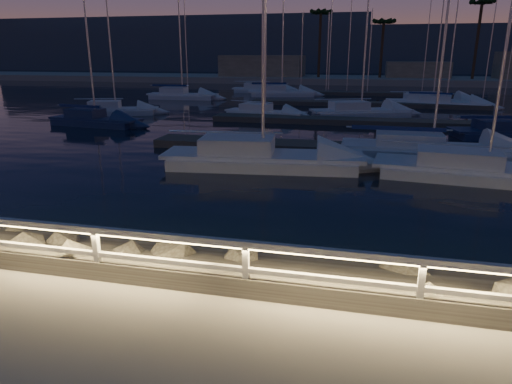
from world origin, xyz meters
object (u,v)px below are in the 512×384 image
sailboat_h (427,148)px  sailboat_l (430,101)px  sailboat_e (114,109)px  sailboat_m (280,92)px  sailboat_b (257,156)px  sailboat_i (181,95)px  sailboat_k (444,103)px  sailboat_c (512,131)px  sailboat_d (481,169)px  sailboat_j (358,111)px  sailboat_n (262,89)px  guard_rail (356,267)px  sailboat_a (94,119)px  sailboat_f (263,112)px

sailboat_h → sailboat_l: bearing=82.9°
sailboat_e → sailboat_m: bearing=42.8°
sailboat_b → sailboat_h: (7.56, 4.05, -0.05)m
sailboat_i → sailboat_k: bearing=-6.1°
sailboat_c → sailboat_d: size_ratio=0.87×
sailboat_b → sailboat_e: sailboat_b is taller
sailboat_j → sailboat_k: (7.64, 8.70, -0.04)m
sailboat_c → sailboat_d: bearing=-123.6°
sailboat_b → sailboat_n: 40.09m
guard_rail → sailboat_h: bearing=79.2°
sailboat_n → sailboat_l: bearing=-33.7°
sailboat_h → sailboat_k: bearing=80.0°
sailboat_i → sailboat_m: (10.05, 5.77, 0.01)m
sailboat_a → sailboat_h: bearing=-6.5°
sailboat_c → sailboat_i: sailboat_i is taller
sailboat_k → sailboat_l: bearing=141.5°
sailboat_h → sailboat_i: size_ratio=1.11×
sailboat_a → sailboat_l: 30.92m
sailboat_f → sailboat_n: (-5.19, 22.89, 0.05)m
sailboat_f → sailboat_a: bearing=-132.3°
sailboat_e → sailboat_f: bearing=-12.8°
sailboat_k → sailboat_m: 18.53m
sailboat_h → sailboat_m: bearing=113.1°
sailboat_j → sailboat_l: 11.91m
sailboat_b → sailboat_k: sailboat_b is taller
guard_rail → sailboat_d: bearing=68.9°
sailboat_c → sailboat_n: sailboat_n is taller
sailboat_e → sailboat_n: sailboat_n is taller
sailboat_f → sailboat_l: 18.26m
sailboat_h → sailboat_a: bearing=166.5°
sailboat_e → sailboat_f: (12.29, 1.39, -0.03)m
sailboat_m → sailboat_n: (-3.22, 4.75, -0.02)m
sailboat_j → sailboat_k: bearing=26.6°
sailboat_j → sailboat_m: 18.71m
sailboat_e → sailboat_k: (27.26, 11.99, -0.01)m
sailboat_b → sailboat_e: (-15.61, 14.90, -0.05)m
sailboat_c → sailboat_i: bearing=134.7°
sailboat_h → sailboat_i: 33.61m
sailboat_i → sailboat_d: bearing=-51.8°
sailboat_b → sailboat_k: (11.65, 26.89, -0.07)m
sailboat_f → sailboat_h: size_ratio=0.76×
sailboat_b → sailboat_m: sailboat_b is taller
sailboat_k → sailboat_n: sailboat_n is taller
sailboat_e → sailboat_k: 29.78m
sailboat_a → sailboat_e: size_ratio=1.00×
guard_rail → sailboat_d: (4.64, 12.03, -0.95)m
sailboat_f → sailboat_m: bearing=110.3°
sailboat_h → sailboat_j: sailboat_h is taller
sailboat_h → sailboat_i: (-22.89, 24.61, 0.04)m
guard_rail → sailboat_f: (-7.81, 28.26, -0.98)m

